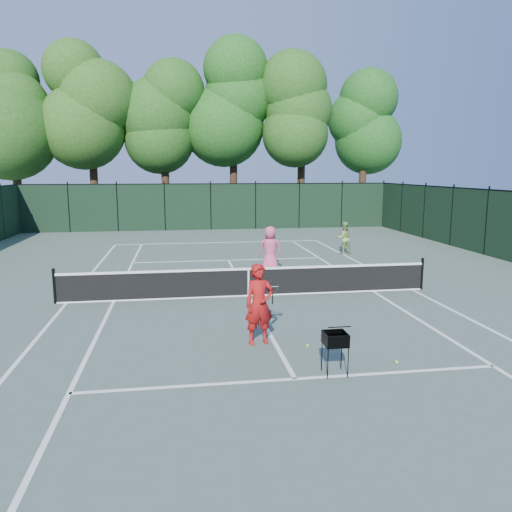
{
  "coord_description": "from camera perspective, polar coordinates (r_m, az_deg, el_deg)",
  "views": [
    {
      "loc": [
        -2.1,
        -15.11,
        3.92
      ],
      "look_at": [
        0.4,
        1.0,
        1.1
      ],
      "focal_mm": 35.0,
      "sensor_mm": 36.0,
      "label": 1
    }
  ],
  "objects": [
    {
      "name": "center_service_line",
      "position": [
        15.75,
        -0.87,
        -4.59
      ],
      "size": [
        0.1,
        12.8,
        0.01
      ],
      "primitive_type": "cube",
      "color": "white",
      "rests_on": "ground"
    },
    {
      "name": "tennis_net",
      "position": [
        15.64,
        -0.87,
        -2.9
      ],
      "size": [
        11.69,
        0.09,
        1.06
      ],
      "color": "black",
      "rests_on": "ground"
    },
    {
      "name": "coach",
      "position": [
        11.32,
        0.38,
        -5.53
      ],
      "size": [
        0.91,
        0.74,
        1.85
      ],
      "rotation": [
        0.0,
        0.0,
        0.17
      ],
      "color": "#A01212",
      "rests_on": "ground"
    },
    {
      "name": "player_pink",
      "position": [
        19.15,
        1.63,
        0.74
      ],
      "size": [
        1.01,
        0.8,
        1.81
      ],
      "rotation": [
        0.0,
        0.0,
        2.85
      ],
      "color": "#D44A70",
      "rests_on": "ground"
    },
    {
      "name": "tree_2",
      "position": [
        37.12,
        -10.54,
        15.53
      ],
      "size": [
        6.0,
        6.0,
        12.4
      ],
      "color": "black",
      "rests_on": "ground"
    },
    {
      "name": "service_line_near",
      "position": [
        9.78,
        4.48,
        -13.82
      ],
      "size": [
        8.23,
        0.1,
        0.01
      ],
      "primitive_type": "cube",
      "color": "white",
      "rests_on": "ground"
    },
    {
      "name": "sideline_doubles_left",
      "position": [
        15.97,
        -20.83,
        -5.04
      ],
      "size": [
        0.1,
        23.77,
        0.01
      ],
      "primitive_type": "cube",
      "color": "white",
      "rests_on": "ground"
    },
    {
      "name": "tree_1",
      "position": [
        37.88,
        -18.48,
        16.55
      ],
      "size": [
        6.8,
        6.8,
        13.98
      ],
      "color": "black",
      "rests_on": "ground"
    },
    {
      "name": "tree_5",
      "position": [
        39.98,
        12.32,
        15.02
      ],
      "size": [
        5.8,
        5.8,
        12.23
      ],
      "color": "black",
      "rests_on": "ground"
    },
    {
      "name": "ball_hopper",
      "position": [
        9.84,
        9.05,
        -9.38
      ],
      "size": [
        0.46,
        0.46,
        0.84
      ],
      "rotation": [
        0.0,
        0.0,
        -0.04
      ],
      "color": "black",
      "rests_on": "ground"
    },
    {
      "name": "tree_4",
      "position": [
        38.06,
        5.29,
        16.13
      ],
      "size": [
        6.2,
        6.2,
        12.97
      ],
      "color": "black",
      "rests_on": "ground"
    },
    {
      "name": "sideline_doubles_right",
      "position": [
        17.36,
        17.41,
        -3.69
      ],
      "size": [
        0.1,
        23.77,
        0.01
      ],
      "primitive_type": "cube",
      "color": "white",
      "rests_on": "ground"
    },
    {
      "name": "loose_ball_midcourt",
      "position": [
        11.42,
        5.91,
        -10.13
      ],
      "size": [
        0.07,
        0.07,
        0.07
      ],
      "primitive_type": "sphere",
      "color": "#CDD62B",
      "rests_on": "ground"
    },
    {
      "name": "tree_3",
      "position": [
        37.98,
        -2.65,
        17.49
      ],
      "size": [
        7.0,
        7.0,
        14.45
      ],
      "color": "black",
      "rests_on": "ground"
    },
    {
      "name": "player_green",
      "position": [
        23.82,
        10.03,
        2.04
      ],
      "size": [
        0.75,
        0.59,
        1.53
      ],
      "rotation": [
        0.0,
        0.0,
        3.15
      ],
      "color": "#7FA150",
      "rests_on": "ground"
    },
    {
      "name": "tree_0",
      "position": [
        38.44,
        -26.19,
        15.16
      ],
      "size": [
        6.4,
        6.4,
        13.14
      ],
      "color": "black",
      "rests_on": "ground"
    },
    {
      "name": "sideline_singles_left",
      "position": [
        15.74,
        -15.93,
        -4.98
      ],
      "size": [
        0.1,
        23.77,
        0.01
      ],
      "primitive_type": "cube",
      "color": "white",
      "rests_on": "ground"
    },
    {
      "name": "ground",
      "position": [
        15.75,
        -0.87,
        -4.6
      ],
      "size": [
        90.0,
        90.0,
        0.0
      ],
      "primitive_type": "plane",
      "color": "#49594D",
      "rests_on": "ground"
    },
    {
      "name": "fence_far",
      "position": [
        33.27,
        -5.19,
        5.59
      ],
      "size": [
        24.0,
        0.05,
        3.0
      ],
      "primitive_type": "cube",
      "color": "black",
      "rests_on": "ground"
    },
    {
      "name": "service_line_far",
      "position": [
        21.97,
        -3.18,
        -0.48
      ],
      "size": [
        8.23,
        0.1,
        0.01
      ],
      "primitive_type": "cube",
      "color": "white",
      "rests_on": "ground"
    },
    {
      "name": "sideline_singles_right",
      "position": [
        16.8,
        13.2,
        -3.93
      ],
      "size": [
        0.1,
        23.77,
        0.01
      ],
      "primitive_type": "cube",
      "color": "white",
      "rests_on": "ground"
    },
    {
      "name": "loose_ball_near_cart",
      "position": [
        10.84,
        15.77,
        -11.58
      ],
      "size": [
        0.07,
        0.07,
        0.07
      ],
      "primitive_type": "sphere",
      "color": "yellow",
      "rests_on": "ground"
    },
    {
      "name": "baseline_far",
      "position": [
        27.36,
        -4.31,
        1.55
      ],
      "size": [
        10.97,
        0.1,
        0.01
      ],
      "primitive_type": "cube",
      "color": "white",
      "rests_on": "ground"
    }
  ]
}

